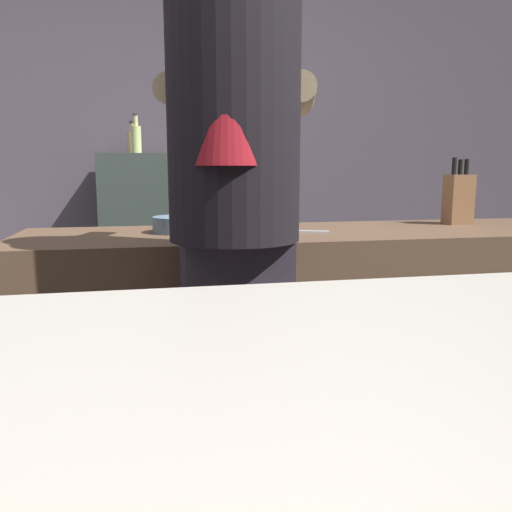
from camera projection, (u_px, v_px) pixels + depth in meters
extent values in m
cube|color=#4E4450|center=(185.00, 136.00, 3.31)|extent=(5.20, 0.10, 2.70)
cube|color=brown|center=(314.00, 350.00, 1.95)|extent=(2.10, 0.60, 0.91)
cube|color=#353F3A|center=(182.00, 256.00, 3.15)|extent=(0.94, 0.36, 1.23)
cube|color=#302935|center=(236.00, 408.00, 1.43)|extent=(0.28, 0.20, 0.95)
cylinder|color=black|center=(234.00, 123.00, 1.31)|extent=(0.34, 0.34, 0.60)
cone|color=maroon|center=(228.00, 52.00, 1.18)|extent=(0.18, 0.18, 0.52)
cylinder|color=tan|center=(181.00, 97.00, 1.46)|extent=(0.17, 0.33, 0.08)
cylinder|color=tan|center=(301.00, 95.00, 1.44)|extent=(0.17, 0.33, 0.08)
cube|color=brown|center=(458.00, 200.00, 2.09)|extent=(0.10, 0.08, 0.20)
cylinder|color=black|center=(454.00, 166.00, 2.06)|extent=(0.02, 0.02, 0.07)
cylinder|color=black|center=(460.00, 167.00, 2.07)|extent=(0.02, 0.02, 0.06)
cylinder|color=black|center=(467.00, 167.00, 2.07)|extent=(0.02, 0.02, 0.06)
cylinder|color=slate|center=(182.00, 224.00, 1.81)|extent=(0.20, 0.20, 0.06)
cube|color=silver|center=(294.00, 232.00, 1.80)|extent=(0.24, 0.11, 0.01)
cylinder|color=#D9C585|center=(133.00, 143.00, 3.05)|extent=(0.08, 0.08, 0.13)
cylinder|color=#D9C585|center=(133.00, 128.00, 3.04)|extent=(0.03, 0.03, 0.05)
cylinder|color=#333333|center=(133.00, 122.00, 3.03)|extent=(0.04, 0.04, 0.01)
cylinder|color=#CCD187|center=(220.00, 145.00, 3.17)|extent=(0.08, 0.08, 0.12)
cylinder|color=#CCD187|center=(220.00, 132.00, 3.16)|extent=(0.03, 0.03, 0.05)
cylinder|color=#333333|center=(220.00, 127.00, 3.15)|extent=(0.04, 0.04, 0.01)
cylinder|color=#CBD584|center=(136.00, 140.00, 2.96)|extent=(0.06, 0.06, 0.15)
cylinder|color=#CBD584|center=(136.00, 121.00, 2.94)|extent=(0.03, 0.03, 0.06)
cylinder|color=#333333|center=(135.00, 115.00, 2.93)|extent=(0.03, 0.03, 0.01)
cylinder|color=black|center=(206.00, 139.00, 3.02)|extent=(0.07, 0.07, 0.17)
cylinder|color=black|center=(205.00, 118.00, 3.00)|extent=(0.03, 0.03, 0.07)
cylinder|color=red|center=(205.00, 111.00, 2.99)|extent=(0.03, 0.03, 0.01)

